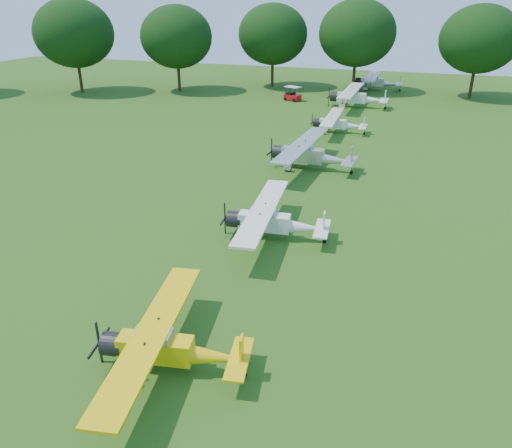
{
  "coord_description": "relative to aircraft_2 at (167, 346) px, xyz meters",
  "views": [
    {
      "loc": [
        8.07,
        -20.7,
        13.18
      ],
      "look_at": [
        0.05,
        3.58,
        1.4
      ],
      "focal_mm": 35.0,
      "sensor_mm": 36.0,
      "label": 1
    }
  ],
  "objects": [
    {
      "name": "aircraft_2",
      "position": [
        0.0,
        0.0,
        0.0
      ],
      "size": [
        6.06,
        9.59,
        1.88
      ],
      "rotation": [
        0.0,
        0.0,
        0.17
      ],
      "color": "yellow",
      "rests_on": "ground"
    },
    {
      "name": "aircraft_7",
      "position": [
        0.96,
        65.85,
        0.23
      ],
      "size": [
        7.27,
        11.55,
        2.28
      ],
      "rotation": [
        0.0,
        0.0,
        0.02
      ],
      "color": "silver",
      "rests_on": "ground"
    },
    {
      "name": "aircraft_3",
      "position": [
        0.51,
        12.25,
        0.06
      ],
      "size": [
        6.35,
        10.12,
        1.99
      ],
      "rotation": [
        0.0,
        0.0,
        0.1
      ],
      "color": "white",
      "rests_on": "ground"
    },
    {
      "name": "golf_cart",
      "position": [
        -9.0,
        53.78,
        -0.47
      ],
      "size": [
        2.51,
        2.05,
        1.87
      ],
      "rotation": [
        0.0,
        0.0,
        -0.41
      ],
      "color": "red",
      "rests_on": "ground"
    },
    {
      "name": "aircraft_4",
      "position": [
        -0.3,
        25.65,
        0.23
      ],
      "size": [
        7.25,
        11.54,
        2.27
      ],
      "rotation": [
        0.0,
        0.0,
        -0.06
      ],
      "color": "silver",
      "rests_on": "ground"
    },
    {
      "name": "aircraft_5",
      "position": [
        -0.19,
        38.32,
        -0.04
      ],
      "size": [
        5.8,
        9.22,
        1.82
      ],
      "rotation": [
        0.0,
        0.0,
        0.03
      ],
      "color": "white",
      "rests_on": "ground"
    },
    {
      "name": "ground",
      "position": [
        -0.11,
        7.34,
        -1.1
      ],
      "size": [
        160.0,
        160.0,
        0.0
      ],
      "primitive_type": "plane",
      "color": "#1C4C13",
      "rests_on": "ground"
    },
    {
      "name": "tree_belt",
      "position": [
        3.46,
        7.51,
        6.93
      ],
      "size": [
        137.36,
        130.27,
        14.52
      ],
      "color": "black",
      "rests_on": "ground"
    },
    {
      "name": "aircraft_6",
      "position": [
        -0.14,
        51.91,
        0.29
      ],
      "size": [
        7.59,
        12.05,
        2.39
      ],
      "rotation": [
        0.0,
        0.0,
        -0.01
      ],
      "color": "white",
      "rests_on": "ground"
    }
  ]
}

